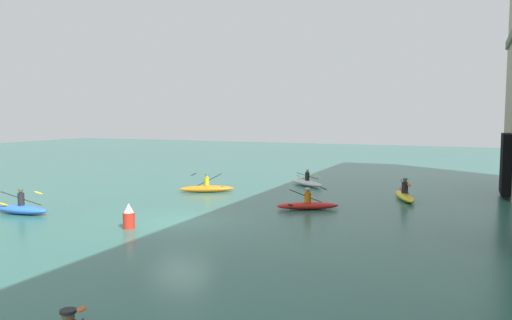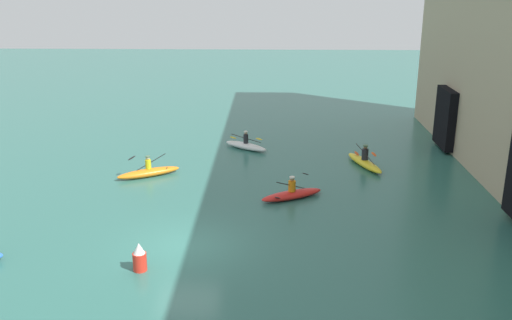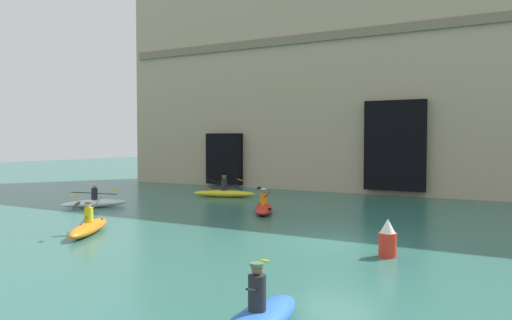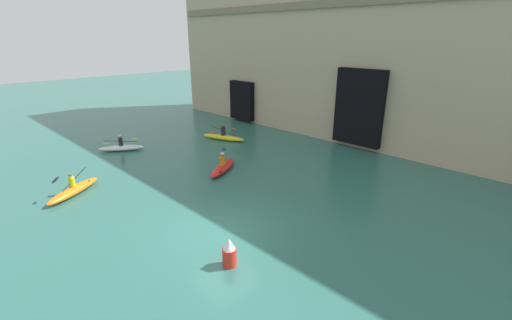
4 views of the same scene
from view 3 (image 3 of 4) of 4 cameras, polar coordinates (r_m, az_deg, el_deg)
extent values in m
plane|color=#2D665B|center=(16.22, 9.43, -9.14)|extent=(120.00, 120.00, 0.00)
cube|color=tan|center=(32.24, 17.62, 11.00)|extent=(40.08, 5.04, 16.24)
cube|color=#7C6E59|center=(30.02, 16.60, 14.29)|extent=(39.27, 0.24, 0.53)
cube|color=black|center=(34.07, -3.57, 0.15)|extent=(2.70, 0.70, 3.45)
cube|color=black|center=(29.36, 15.61, 1.61)|extent=(3.42, 0.70, 5.10)
ellipsoid|color=red|center=(22.05, 0.90, -5.57)|extent=(2.11, 3.11, 0.36)
cylinder|color=orange|center=(22.00, 0.90, -4.46)|extent=(0.34, 0.34, 0.51)
sphere|color=#9E704C|center=(21.96, 0.90, -3.54)|extent=(0.20, 0.20, 0.20)
cylinder|color=silver|center=(21.95, 0.90, -3.33)|extent=(0.25, 0.25, 0.06)
cylinder|color=black|center=(22.00, 0.90, -4.40)|extent=(1.41, 1.49, 0.86)
ellipsoid|color=black|center=(21.19, 1.51, -5.66)|extent=(0.42, 0.43, 0.21)
ellipsoid|color=black|center=(22.81, 0.33, -3.22)|extent=(0.42, 0.43, 0.21)
ellipsoid|color=orange|center=(18.09, -18.56, -7.36)|extent=(2.19, 3.20, 0.42)
cylinder|color=gold|center=(18.02, -18.57, -5.94)|extent=(0.29, 0.29, 0.49)
sphere|color=beige|center=(17.97, -18.59, -4.87)|extent=(0.19, 0.19, 0.19)
cylinder|color=#4C6B4C|center=(17.97, -18.59, -4.63)|extent=(0.24, 0.24, 0.06)
cylinder|color=black|center=(18.02, -18.58, -5.86)|extent=(0.69, 1.73, 0.95)
ellipsoid|color=black|center=(18.79, -17.42, -6.76)|extent=(0.32, 0.45, 0.24)
ellipsoid|color=black|center=(17.26, -19.82, -4.89)|extent=(0.32, 0.45, 0.24)
ellipsoid|color=yellow|center=(27.98, -3.65, -3.85)|extent=(3.53, 1.81, 0.39)
cylinder|color=#232328|center=(27.93, -3.65, -2.85)|extent=(0.35, 0.35, 0.59)
sphere|color=brown|center=(27.89, -3.65, -2.02)|extent=(0.21, 0.21, 0.21)
cylinder|color=#4C6B4C|center=(27.89, -3.66, -1.85)|extent=(0.27, 0.27, 0.06)
cylinder|color=black|center=(27.92, -3.65, -2.79)|extent=(1.97, 0.75, 0.60)
ellipsoid|color=#D84C19|center=(28.17, -5.48, -3.26)|extent=(0.47, 0.32, 0.16)
ellipsoid|color=#D84C19|center=(27.71, -1.80, -2.30)|extent=(0.47, 0.32, 0.16)
ellipsoid|color=white|center=(24.93, -17.97, -4.75)|extent=(2.30, 2.84, 0.38)
cylinder|color=#232328|center=(24.88, -17.98, -3.70)|extent=(0.29, 0.29, 0.54)
sphere|color=tan|center=(24.84, -17.99, -2.88)|extent=(0.18, 0.18, 0.18)
cylinder|color=silver|center=(24.84, -18.00, -2.72)|extent=(0.23, 0.23, 0.06)
cylinder|color=black|center=(24.88, -17.99, -3.64)|extent=(1.10, 1.81, 0.26)
ellipsoid|color=yellow|center=(24.72, -20.09, -3.93)|extent=(0.38, 0.47, 0.10)
ellipsoid|color=yellow|center=(25.07, -15.92, -3.35)|extent=(0.38, 0.47, 0.10)
cylinder|color=#232328|center=(8.45, 0.13, -14.90)|extent=(0.30, 0.30, 0.58)
sphere|color=brown|center=(8.35, 0.13, -12.37)|extent=(0.19, 0.19, 0.19)
cylinder|color=#4C6B4C|center=(8.33, 0.13, -11.87)|extent=(0.24, 0.24, 0.06)
cylinder|color=black|center=(8.44, 0.13, -14.72)|extent=(0.72, 1.84, 0.67)
ellipsoid|color=yellow|center=(9.19, 0.98, -11.49)|extent=(0.32, 0.47, 0.18)
cylinder|color=red|center=(14.35, 14.80, -9.36)|extent=(0.49, 0.49, 0.66)
cone|color=white|center=(14.25, 14.82, -7.28)|extent=(0.42, 0.42, 0.39)
camera|label=1|loc=(29.59, 55.88, 4.22)|focal=35.00mm
camera|label=2|loc=(24.05, 68.31, 17.14)|focal=40.00mm
camera|label=4|loc=(9.25, 59.46, 28.20)|focal=24.00mm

